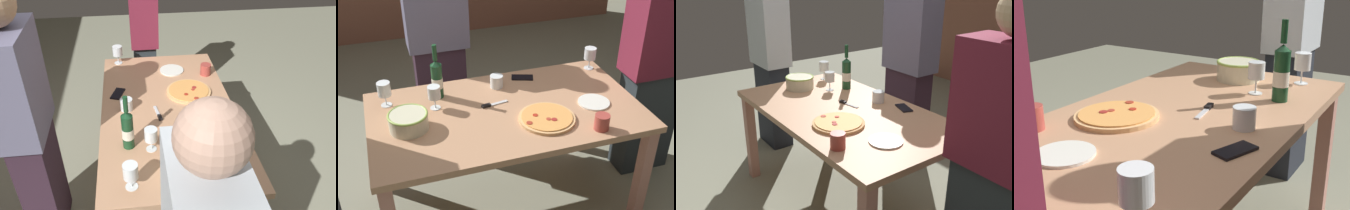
{
  "view_description": "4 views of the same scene",
  "coord_description": "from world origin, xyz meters",
  "views": [
    {
      "loc": [
        -1.88,
        0.23,
        2.08
      ],
      "look_at": [
        0.0,
        0.0,
        0.78
      ],
      "focal_mm": 36.32,
      "sensor_mm": 36.0,
      "label": 1
    },
    {
      "loc": [
        -0.66,
        -2.02,
        2.1
      ],
      "look_at": [
        0.0,
        0.0,
        0.78
      ],
      "focal_mm": 45.45,
      "sensor_mm": 36.0,
      "label": 2
    },
    {
      "loc": [
        1.87,
        -1.33,
        1.67
      ],
      "look_at": [
        0.0,
        0.0,
        0.78
      ],
      "focal_mm": 39.02,
      "sensor_mm": 36.0,
      "label": 3
    },
    {
      "loc": [
        1.36,
        0.85,
        1.32
      ],
      "look_at": [
        0.0,
        0.0,
        0.78
      ],
      "focal_mm": 45.92,
      "sensor_mm": 36.0,
      "label": 4
    }
  ],
  "objects": [
    {
      "name": "wine_glass_by_bottle",
      "position": [
        0.72,
        0.33,
        0.86
      ],
      "size": [
        0.08,
        0.08,
        0.15
      ],
      "color": "white",
      "rests_on": "dining_table"
    },
    {
      "name": "wine_bottle",
      "position": [
        -0.35,
        0.27,
        0.88
      ],
      "size": [
        0.07,
        0.07,
        0.35
      ],
      "color": "#174123",
      "rests_on": "dining_table"
    },
    {
      "name": "wine_glass_near_pizza",
      "position": [
        -0.67,
        0.27,
        0.85
      ],
      "size": [
        0.08,
        0.08,
        0.15
      ],
      "color": "white",
      "rests_on": "dining_table"
    },
    {
      "name": "pizza",
      "position": [
        0.19,
        -0.18,
        0.76
      ],
      "size": [
        0.32,
        0.32,
        0.03
      ],
      "color": "#E1AB6E",
      "rests_on": "dining_table"
    },
    {
      "name": "cup_amber",
      "position": [
        0.03,
        0.28,
        0.79
      ],
      "size": [
        0.08,
        0.08,
        0.08
      ],
      "primitive_type": "cylinder",
      "color": "white",
      "rests_on": "dining_table"
    },
    {
      "name": "wine_glass_far_left",
      "position": [
        -0.39,
        0.15,
        0.85
      ],
      "size": [
        0.07,
        0.07,
        0.15
      ],
      "color": "white",
      "rests_on": "dining_table"
    },
    {
      "name": "ground_plane",
      "position": [
        0.0,
        0.0,
        0.0
      ],
      "size": [
        8.0,
        8.0,
        0.0
      ],
      "primitive_type": "plane",
      "color": "gray"
    },
    {
      "name": "person_guest_right",
      "position": [
        -1.22,
        0.03,
        0.82
      ],
      "size": [
        0.41,
        0.24,
        1.62
      ],
      "rotation": [
        0.0,
        0.0,
        -0.03
      ],
      "color": "#20242E",
      "rests_on": "ground"
    },
    {
      "name": "pizza_knife",
      "position": [
        -0.07,
        0.07,
        0.76
      ],
      "size": [
        0.17,
        0.05,
        0.02
      ],
      "color": "silver",
      "rests_on": "dining_table"
    },
    {
      "name": "side_plate",
      "position": [
        0.53,
        -0.09,
        0.76
      ],
      "size": [
        0.19,
        0.19,
        0.01
      ],
      "primitive_type": "cylinder",
      "color": "white",
      "rests_on": "dining_table"
    },
    {
      "name": "cell_phone",
      "position": [
        0.23,
        0.34,
        0.76
      ],
      "size": [
        0.16,
        0.11,
        0.01
      ],
      "primitive_type": "cube",
      "rotation": [
        0.0,
        0.0,
        4.38
      ],
      "color": "black",
      "rests_on": "dining_table"
    },
    {
      "name": "cup_ceramic",
      "position": [
        0.44,
        -0.35,
        0.79
      ],
      "size": [
        0.08,
        0.08,
        0.09
      ],
      "primitive_type": "cylinder",
      "color": "#A94038",
      "rests_on": "dining_table"
    },
    {
      "name": "serving_bowl",
      "position": [
        -0.57,
        -0.02,
        0.8
      ],
      "size": [
        0.22,
        0.22,
        0.1
      ],
      "color": "beige",
      "rests_on": "dining_table"
    },
    {
      "name": "dining_table",
      "position": [
        0.0,
        0.0,
        0.66
      ],
      "size": [
        1.6,
        0.9,
        0.75
      ],
      "color": "tan",
      "rests_on": "ground"
    },
    {
      "name": "person_host",
      "position": [
        1.09,
        0.1,
        0.8
      ],
      "size": [
        0.45,
        0.24,
        1.6
      ],
      "rotation": [
        0.0,
        0.0,
        -3.05
      ],
      "color": "#293136",
      "rests_on": "ground"
    },
    {
      "name": "person_guest_left",
      "position": [
        -0.24,
        0.85,
        0.86
      ],
      "size": [
        0.43,
        0.24,
        1.7
      ],
      "rotation": [
        0.0,
        0.0,
        -1.29
      ],
      "color": "#311F2D",
      "rests_on": "ground"
    }
  ]
}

